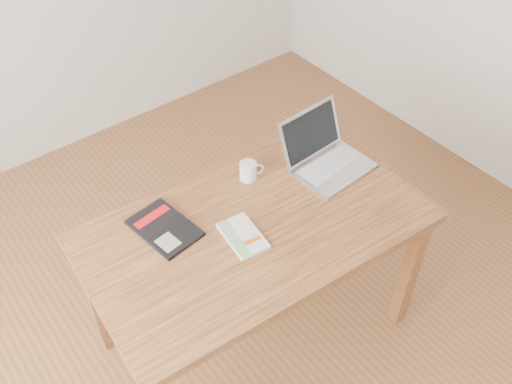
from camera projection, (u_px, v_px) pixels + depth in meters
room at (217, 148)px, 1.61m from camera, size 4.04×4.04×2.70m
desk at (255, 240)px, 2.28m from camera, size 1.38×0.86×0.75m
white_guidebook at (243, 236)px, 2.16m from camera, size 0.15×0.22×0.02m
black_guidebook at (164, 228)px, 2.19m from camera, size 0.22×0.29×0.01m
laptop at (325, 156)px, 2.44m from camera, size 0.34×0.32×0.22m
coffee_mug at (249, 171)px, 2.38m from camera, size 0.10×0.07×0.08m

